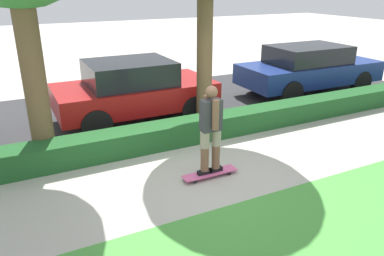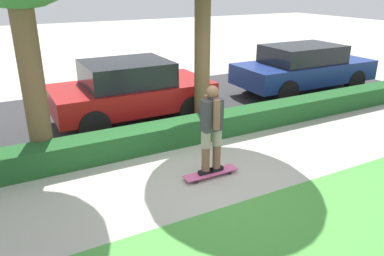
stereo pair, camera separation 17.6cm
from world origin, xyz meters
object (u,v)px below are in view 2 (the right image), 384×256
at_px(skateboard, 211,173).
at_px(parked_car_middle, 131,90).
at_px(skater_person, 212,128).
at_px(parked_car_rear, 304,67).

bearing_deg(skateboard, parked_car_middle, 93.64).
relative_size(skateboard, parked_car_middle, 0.27).
height_order(skater_person, parked_car_rear, skater_person).
bearing_deg(skater_person, skateboard, 146.31).
xyz_separation_m(skateboard, parked_car_middle, (-0.22, 3.50, 0.72)).
bearing_deg(skater_person, parked_car_rear, 32.55).
bearing_deg(parked_car_rear, skateboard, -146.55).
relative_size(skater_person, parked_car_middle, 0.41).
bearing_deg(parked_car_middle, parked_car_rear, -0.38).
bearing_deg(parked_car_middle, skater_person, -86.34).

